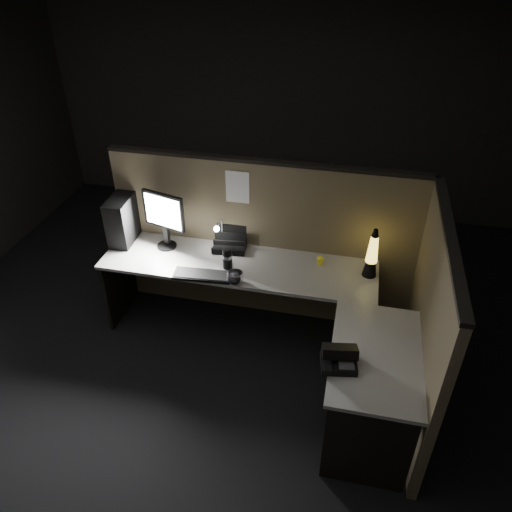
% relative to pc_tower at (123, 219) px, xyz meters
% --- Properties ---
extents(floor, '(6.00, 6.00, 0.00)m').
position_rel_pc_tower_xyz_m(floor, '(1.22, -0.76, -0.94)').
color(floor, black).
rests_on(floor, ground).
extents(room_shell, '(6.00, 6.00, 6.00)m').
position_rel_pc_tower_xyz_m(room_shell, '(1.22, -0.76, 0.68)').
color(room_shell, silver).
rests_on(room_shell, ground).
extents(partition_back, '(2.66, 0.06, 1.50)m').
position_rel_pc_tower_xyz_m(partition_back, '(1.22, 0.17, -0.19)').
color(partition_back, brown).
rests_on(partition_back, ground).
extents(partition_right, '(0.06, 1.66, 1.50)m').
position_rel_pc_tower_xyz_m(partition_right, '(2.55, -0.66, -0.19)').
color(partition_right, brown).
rests_on(partition_right, ground).
extents(desk, '(2.60, 1.60, 0.73)m').
position_rel_pc_tower_xyz_m(desk, '(1.40, -0.51, -0.36)').
color(desk, '#ACA9A3').
rests_on(desk, ground).
extents(pc_tower, '(0.19, 0.40, 0.41)m').
position_rel_pc_tower_xyz_m(pc_tower, '(0.00, 0.00, 0.00)').
color(pc_tower, black).
rests_on(pc_tower, desk).
extents(monitor, '(0.39, 0.17, 0.51)m').
position_rel_pc_tower_xyz_m(monitor, '(0.40, -0.03, 0.10)').
color(monitor, black).
rests_on(monitor, desk).
extents(keyboard, '(0.48, 0.19, 0.02)m').
position_rel_pc_tower_xyz_m(keyboard, '(0.83, -0.39, -0.20)').
color(keyboard, black).
rests_on(keyboard, desk).
extents(mouse, '(0.10, 0.08, 0.03)m').
position_rel_pc_tower_xyz_m(mouse, '(1.11, -0.39, -0.19)').
color(mouse, black).
rests_on(mouse, desk).
extents(clip_lamp, '(0.05, 0.20, 0.25)m').
position_rel_pc_tower_xyz_m(clip_lamp, '(0.86, 0.05, -0.06)').
color(clip_lamp, silver).
rests_on(clip_lamp, desk).
extents(organizer, '(0.30, 0.27, 0.21)m').
position_rel_pc_tower_xyz_m(organizer, '(0.95, 0.07, -0.16)').
color(organizer, black).
rests_on(organizer, desk).
extents(lava_lamp, '(0.12, 0.12, 0.43)m').
position_rel_pc_tower_xyz_m(lava_lamp, '(2.14, -0.08, -0.03)').
color(lava_lamp, black).
rests_on(lava_lamp, desk).
extents(travel_mug, '(0.08, 0.08, 0.19)m').
position_rel_pc_tower_xyz_m(travel_mug, '(1.00, -0.23, -0.11)').
color(travel_mug, black).
rests_on(travel_mug, desk).
extents(steel_mug, '(0.13, 0.13, 0.10)m').
position_rel_pc_tower_xyz_m(steel_mug, '(1.11, -0.42, -0.16)').
color(steel_mug, silver).
rests_on(steel_mug, desk).
extents(figurine, '(0.06, 0.06, 0.06)m').
position_rel_pc_tower_xyz_m(figurine, '(1.74, -0.02, -0.16)').
color(figurine, '#FFF528').
rests_on(figurine, desk).
extents(pinned_paper, '(0.20, 0.00, 0.28)m').
position_rel_pc_tower_xyz_m(pinned_paper, '(1.00, 0.14, 0.35)').
color(pinned_paper, white).
rests_on(pinned_paper, partition_back).
extents(desk_phone, '(0.26, 0.26, 0.14)m').
position_rel_pc_tower_xyz_m(desk_phone, '(1.98, -1.10, -0.16)').
color(desk_phone, black).
rests_on(desk_phone, desk).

